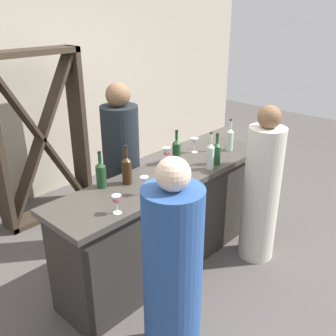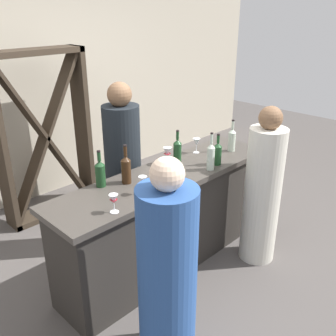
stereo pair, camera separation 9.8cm
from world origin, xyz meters
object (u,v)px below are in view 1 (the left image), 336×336
Objects in this scene: person_left_guest at (261,191)px; wine_bottle_second_right_clear_pale at (210,155)px; wine_glass_near_left at (117,201)px; wine_glass_far_center at (195,142)px; wine_glass_near_center at (163,174)px; wine_glass_near_right at (144,182)px; person_center_guest at (173,275)px; wine_bottle_leftmost_olive_green at (101,174)px; wine_glass_far_left at (167,152)px; wine_bottle_rightmost_olive_green at (217,152)px; wine_bottle_far_right_clear_pale at (230,139)px; wine_bottle_second_left_amber_brown at (127,169)px; wine_rack at (40,138)px; person_right_guest at (122,175)px; wine_bottle_center_olive_green at (176,150)px.

wine_bottle_second_right_clear_pale is at bearing 26.50° from person_left_guest.
wine_glass_far_center is (1.29, 0.36, 0.01)m from wine_glass_near_left.
wine_glass_near_center reaches higher than wine_glass_near_right.
person_left_guest is 1.42m from person_center_guest.
wine_bottle_leftmost_olive_green is 0.37m from wine_glass_near_right.
wine_glass_near_left is 0.94× the size of wine_glass_near_right.
wine_glass_far_left is at bearing -42.37° from person_center_guest.
wine_bottle_second_right_clear_pale reaches higher than wine_bottle_rightmost_olive_green.
person_center_guest is (-1.29, -0.88, -0.35)m from wine_glass_far_center.
wine_bottle_far_right_clear_pale is at bearing 4.78° from wine_glass_near_center.
wine_glass_near_left is at bearing -168.70° from wine_glass_near_right.
wine_glass_near_left is at bearing 57.02° from person_left_guest.
wine_glass_near_right is 0.10× the size of person_center_guest.
wine_bottle_leftmost_olive_green is 1.04× the size of wine_bottle_rightmost_olive_green.
wine_bottle_far_right_clear_pale is 0.62m from person_left_guest.
wine_bottle_second_left_amber_brown reaches higher than wine_bottle_far_right_clear_pale.
wine_rack reaches higher than person_right_guest.
wine_bottle_center_olive_green is 0.34m from wine_bottle_second_right_clear_pale.
person_left_guest is (1.08, -0.41, -0.34)m from wine_glass_near_right.
wine_bottle_second_left_amber_brown is 0.48m from wine_glass_near_left.
wine_glass_near_left is at bearing -139.85° from wine_bottle_second_left_amber_brown.
wine_glass_near_left is (-1.06, 0.00, -0.03)m from wine_bottle_second_right_clear_pale.
person_left_guest reaches higher than wine_bottle_second_left_amber_brown.
wine_bottle_second_left_amber_brown reaches higher than wine_bottle_leftmost_olive_green.
wine_glass_near_left is at bearing -174.00° from wine_glass_near_center.
wine_bottle_far_right_clear_pale is 0.19× the size of person_right_guest.
person_left_guest is 1.32m from person_right_guest.
wine_glass_far_center is (0.09, 0.33, -0.00)m from wine_bottle_rightmost_olive_green.
wine_bottle_center_olive_green is 0.21× the size of person_center_guest.
wine_glass_far_left is (0.41, -1.50, 0.11)m from wine_rack.
wine_glass_near_center is (0.34, -0.35, -0.00)m from wine_bottle_leftmost_olive_green.
wine_glass_far_center is at bearing -52.83° from person_center_guest.
wine_glass_near_right is at bearing -94.59° from wine_rack.
wine_glass_near_left is at bearing -161.85° from wine_bottle_center_olive_green.
wine_glass_far_left is 0.11× the size of person_center_guest.
wine_bottle_rightmost_olive_green is at bearing -20.65° from wine_bottle_leftmost_olive_green.
wine_bottle_center_olive_green is 2.09× the size of wine_glass_near_right.
wine_rack is at bearing 3.88° from person_left_guest.
wine_glass_near_right is 0.63m from wine_glass_far_left.
wine_bottle_second_right_clear_pale is at bearing -164.06° from wine_bottle_far_right_clear_pale.
wine_bottle_second_right_clear_pale is 0.23× the size of person_left_guest.
wine_bottle_second_right_clear_pale reaches higher than wine_glass_near_left.
wine_rack is 5.67× the size of wine_bottle_second_left_amber_brown.
wine_bottle_second_left_amber_brown is 1.07× the size of wine_bottle_center_olive_green.
person_center_guest is (-0.53, -0.58, -0.36)m from wine_glass_near_center.
wine_bottle_center_olive_green is at bearing 1.10° from wine_bottle_second_left_amber_brown.
wine_bottle_center_olive_green is (0.80, -0.09, 0.00)m from wine_bottle_leftmost_olive_green.
person_left_guest is (0.35, -0.34, -0.36)m from wine_bottle_second_right_clear_pale.
wine_glass_far_center is 1.60m from person_center_guest.
wine_bottle_second_right_clear_pale is 0.43m from wine_glass_far_center.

